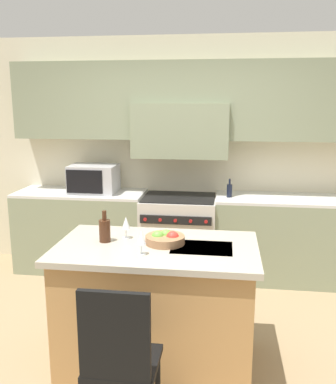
# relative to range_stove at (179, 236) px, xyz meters

# --- Properties ---
(ground_plane) EXTENTS (10.00, 10.00, 0.00)m
(ground_plane) POSITION_rel_range_stove_xyz_m (-0.00, -1.74, -0.46)
(ground_plane) COLOR #997F5B
(back_cabinetry) EXTENTS (10.00, 0.46, 2.70)m
(back_cabinetry) POSITION_rel_range_stove_xyz_m (-0.00, 0.27, 1.15)
(back_cabinetry) COLOR beige
(back_cabinetry) RESTS_ON ground_plane
(back_counter) EXTENTS (3.81, 0.62, 0.94)m
(back_counter) POSITION_rel_range_stove_xyz_m (-0.00, 0.02, 0.01)
(back_counter) COLOR gray
(back_counter) RESTS_ON ground_plane
(range_stove) EXTENTS (0.83, 0.70, 0.92)m
(range_stove) POSITION_rel_range_stove_xyz_m (0.00, 0.00, 0.00)
(range_stove) COLOR beige
(range_stove) RESTS_ON ground_plane
(microwave) EXTENTS (0.53, 0.41, 0.32)m
(microwave) POSITION_rel_range_stove_xyz_m (-0.99, 0.02, 0.64)
(microwave) COLOR #B7B7BC
(microwave) RESTS_ON back_counter
(kitchen_island) EXTENTS (1.48, 0.88, 0.94)m
(kitchen_island) POSITION_rel_range_stove_xyz_m (0.02, -1.71, 0.01)
(kitchen_island) COLOR #B7844C
(kitchen_island) RESTS_ON ground_plane
(island_chair) EXTENTS (0.42, 0.40, 0.99)m
(island_chair) POSITION_rel_range_stove_xyz_m (-0.06, -2.53, 0.09)
(island_chair) COLOR black
(island_chair) RESTS_ON ground_plane
(wine_bottle) EXTENTS (0.09, 0.09, 0.24)m
(wine_bottle) POSITION_rel_range_stove_xyz_m (-0.38, -1.67, 0.57)
(wine_bottle) COLOR #422314
(wine_bottle) RESTS_ON kitchen_island
(wine_glass_near) EXTENTS (0.07, 0.07, 0.17)m
(wine_glass_near) POSITION_rel_range_stove_xyz_m (-0.05, -1.91, 0.59)
(wine_glass_near) COLOR white
(wine_glass_near) RESTS_ON kitchen_island
(wine_glass_far) EXTENTS (0.07, 0.07, 0.17)m
(wine_glass_far) POSITION_rel_range_stove_xyz_m (-0.24, -1.57, 0.59)
(wine_glass_far) COLOR white
(wine_glass_far) RESTS_ON kitchen_island
(fruit_bowl) EXTENTS (0.29, 0.29, 0.10)m
(fruit_bowl) POSITION_rel_range_stove_xyz_m (0.08, -1.65, 0.51)
(fruit_bowl) COLOR #996B47
(fruit_bowl) RESTS_ON kitchen_island
(oil_bottle_on_counter) EXTENTS (0.06, 0.06, 0.20)m
(oil_bottle_on_counter) POSITION_rel_range_stove_xyz_m (0.56, -0.03, 0.56)
(oil_bottle_on_counter) COLOR black
(oil_bottle_on_counter) RESTS_ON back_counter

